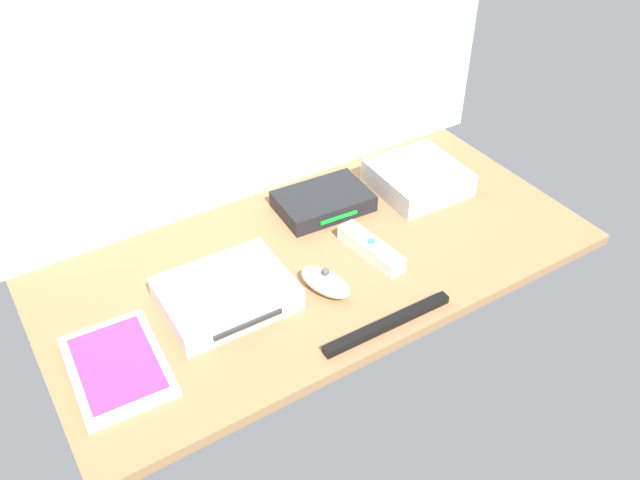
% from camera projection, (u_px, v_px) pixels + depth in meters
% --- Properties ---
extents(ground_plane, '(1.00, 0.48, 0.02)m').
position_uv_depth(ground_plane, '(320.00, 261.00, 1.22)').
color(ground_plane, '#936D47').
rests_on(ground_plane, ground).
extents(back_wall, '(1.10, 0.01, 0.64)m').
position_uv_depth(back_wall, '(246.00, 43.00, 1.18)').
color(back_wall, silver).
rests_on(back_wall, ground).
extents(game_console, '(0.21, 0.17, 0.04)m').
position_uv_depth(game_console, '(226.00, 294.00, 1.11)').
color(game_console, white).
rests_on(game_console, ground_plane).
extents(mini_computer, '(0.18, 0.18, 0.05)m').
position_uv_depth(mini_computer, '(418.00, 177.00, 1.37)').
color(mini_computer, silver).
rests_on(mini_computer, ground_plane).
extents(game_case, '(0.15, 0.20, 0.02)m').
position_uv_depth(game_case, '(117.00, 366.00, 1.01)').
color(game_case, white).
rests_on(game_case, ground_plane).
extents(network_router, '(0.19, 0.13, 0.03)m').
position_uv_depth(network_router, '(323.00, 201.00, 1.32)').
color(network_router, black).
rests_on(network_router, ground_plane).
extents(remote_wand, '(0.05, 0.15, 0.03)m').
position_uv_depth(remote_wand, '(371.00, 248.00, 1.21)').
color(remote_wand, white).
rests_on(remote_wand, ground_plane).
extents(remote_nunchuk, '(0.07, 0.11, 0.05)m').
position_uv_depth(remote_nunchuk, '(325.00, 282.00, 1.14)').
color(remote_nunchuk, white).
rests_on(remote_nunchuk, ground_plane).
extents(remote_classic_pad, '(0.15, 0.09, 0.02)m').
position_uv_depth(remote_classic_pad, '(227.00, 277.00, 1.10)').
color(remote_classic_pad, white).
rests_on(remote_classic_pad, game_console).
extents(sensor_bar, '(0.24, 0.02, 0.01)m').
position_uv_depth(sensor_bar, '(386.00, 324.00, 1.08)').
color(sensor_bar, black).
rests_on(sensor_bar, ground_plane).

